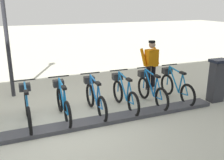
# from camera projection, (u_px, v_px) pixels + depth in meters

# --- Properties ---
(ground_plane) EXTENTS (60.00, 60.00, 0.00)m
(ground_plane) POSITION_uv_depth(u_px,v_px,m) (60.00, 130.00, 5.90)
(ground_plane) COLOR beige
(dock_rail_base) EXTENTS (0.44, 8.50, 0.10)m
(dock_rail_base) POSITION_uv_depth(u_px,v_px,m) (59.00, 128.00, 5.88)
(dock_rail_base) COLOR #47474C
(dock_rail_base) RESTS_ON ground
(payment_kiosk) EXTENTS (0.36, 0.52, 1.28)m
(payment_kiosk) POSITION_uv_depth(u_px,v_px,m) (217.00, 80.00, 7.46)
(payment_kiosk) COLOR #38383D
(payment_kiosk) RESTS_ON ground
(bike_docked_0) EXTENTS (1.72, 0.54, 1.02)m
(bike_docked_0) POSITION_uv_depth(u_px,v_px,m) (175.00, 86.00, 7.66)
(bike_docked_0) COLOR black
(bike_docked_0) RESTS_ON ground
(bike_docked_1) EXTENTS (1.72, 0.54, 1.02)m
(bike_docked_1) POSITION_uv_depth(u_px,v_px,m) (151.00, 90.00, 7.34)
(bike_docked_1) COLOR black
(bike_docked_1) RESTS_ON ground
(bike_docked_2) EXTENTS (1.72, 0.54, 1.02)m
(bike_docked_2) POSITION_uv_depth(u_px,v_px,m) (124.00, 93.00, 7.03)
(bike_docked_2) COLOR black
(bike_docked_2) RESTS_ON ground
(bike_docked_3) EXTENTS (1.72, 0.54, 1.02)m
(bike_docked_3) POSITION_uv_depth(u_px,v_px,m) (95.00, 98.00, 6.72)
(bike_docked_3) COLOR black
(bike_docked_3) RESTS_ON ground
(bike_docked_4) EXTENTS (1.72, 0.54, 1.02)m
(bike_docked_4) POSITION_uv_depth(u_px,v_px,m) (63.00, 102.00, 6.41)
(bike_docked_4) COLOR black
(bike_docked_4) RESTS_ON ground
(bike_docked_5) EXTENTS (1.72, 0.54, 1.02)m
(bike_docked_5) POSITION_uv_depth(u_px,v_px,m) (27.00, 107.00, 6.10)
(bike_docked_5) COLOR black
(bike_docked_5) RESTS_ON ground
(worker_near_rack) EXTENTS (0.48, 0.65, 1.66)m
(worker_near_rack) POSITION_uv_depth(u_px,v_px,m) (151.00, 64.00, 8.39)
(worker_near_rack) COLOR white
(worker_near_rack) RESTS_ON ground
(lamp_post) EXTENTS (0.32, 0.32, 4.11)m
(lamp_post) POSITION_uv_depth(u_px,v_px,m) (3.00, 8.00, 7.28)
(lamp_post) COLOR #2D2D33
(lamp_post) RESTS_ON ground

